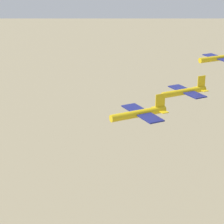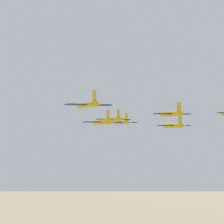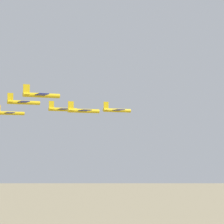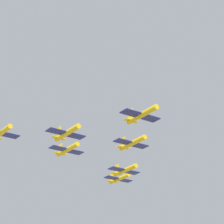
{
  "view_description": "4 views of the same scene",
  "coord_description": "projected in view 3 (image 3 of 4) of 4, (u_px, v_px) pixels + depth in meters",
  "views": [
    {
      "loc": [
        116.08,
        -10.22,
        138.13
      ],
      "look_at": [
        44.17,
        -20.27,
        111.87
      ],
      "focal_mm": 70.0,
      "sensor_mm": 36.0,
      "label": 1
    },
    {
      "loc": [
        6.69,
        159.6,
        107.48
      ],
      "look_at": [
        46.84,
        -17.12,
        115.16
      ],
      "focal_mm": 85.0,
      "sensor_mm": 36.0,
      "label": 2
    },
    {
      "loc": [
        -115.65,
        -40.06,
        100.86
      ],
      "look_at": [
        35.76,
        -14.98,
        110.47
      ],
      "focal_mm": 70.0,
      "sensor_mm": 36.0,
      "label": 3
    },
    {
      "loc": [
        37.04,
        -130.93,
        60.82
      ],
      "look_at": [
        36.24,
        -15.98,
        112.06
      ],
      "focal_mm": 85.0,
      "sensor_mm": 36.0,
      "label": 4
    }
  ],
  "objects": [
    {
      "name": "jet_0",
      "position": [
        116.0,
        110.0,
        161.09
      ],
      "size": [
        10.08,
        10.26,
        3.7
      ],
      "rotation": [
        0.0,
        0.0,
        3.76
      ],
      "color": "gold"
    },
    {
      "name": "jet_3",
      "position": [
        9.0,
        113.0,
        164.35
      ],
      "size": [
        10.08,
        10.26,
        3.7
      ],
      "rotation": [
        0.0,
        0.0,
        3.76
      ],
      "color": "gold"
    },
    {
      "name": "jet_1",
      "position": [
        62.0,
        109.0,
        162.78
      ],
      "size": [
        10.08,
        10.26,
        3.7
      ],
      "rotation": [
        0.0,
        0.0,
        3.76
      ],
      "color": "gold"
    },
    {
      "name": "jet_2",
      "position": [
        82.0,
        111.0,
        144.17
      ],
      "size": [
        10.08,
        10.26,
        3.7
      ],
      "rotation": [
        0.0,
        0.0,
        3.76
      ],
      "color": "gold"
    },
    {
      "name": "jet_5",
      "position": [
        40.0,
        95.0,
        127.54
      ],
      "size": [
        10.08,
        10.26,
        3.7
      ],
      "rotation": [
        0.0,
        0.0,
        3.76
      ],
      "color": "gold"
    },
    {
      "name": "jet_4",
      "position": [
        22.0,
        102.0,
        146.01
      ],
      "size": [
        10.08,
        10.26,
        3.7
      ],
      "rotation": [
        0.0,
        0.0,
        3.76
      ],
      "color": "gold"
    }
  ]
}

